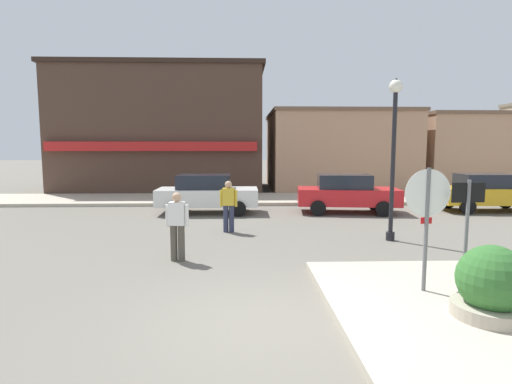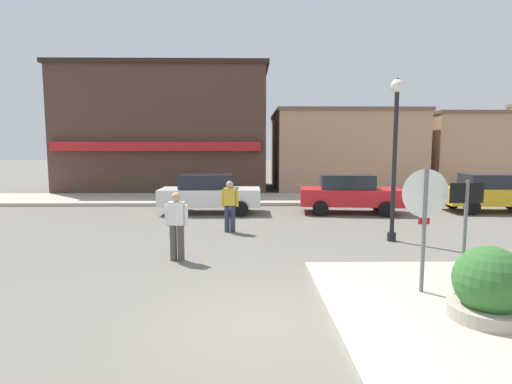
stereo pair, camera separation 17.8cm
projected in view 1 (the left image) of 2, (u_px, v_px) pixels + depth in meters
The scene contains 14 objects.
ground_plane at pixel (268, 325), 5.97m from camera, with size 160.00×160.00×0.00m, color #6B665B.
kerb_far at pixel (250, 199), 20.03m from camera, with size 80.00×4.00×0.15m, color #B7AD99.
stop_sign at pixel (427, 213), 6.84m from camera, with size 0.82×0.09×2.30m.
one_way_sign at pixel (467, 225), 6.82m from camera, with size 0.60×0.07×2.10m.
planter at pixel (492, 290), 5.86m from camera, with size 1.10×1.10×1.23m.
lamp_post at pixel (394, 136), 11.07m from camera, with size 0.36×0.36×4.54m.
parked_car_nearest at pixel (207, 193), 16.05m from camera, with size 4.00×1.88×1.56m.
parked_car_second at pixel (347, 193), 16.15m from camera, with size 4.17×2.22×1.56m.
parked_car_third at pixel (487, 192), 16.52m from camera, with size 4.09×2.05×1.56m.
pedestrian_crossing_near at pixel (229, 205), 12.41m from camera, with size 0.56×0.25×1.61m.
pedestrian_crossing_far at pixel (177, 224), 9.26m from camera, with size 0.56×0.26×1.61m.
building_corner_shop at pixel (166, 131), 25.19m from camera, with size 12.23×8.05×7.35m.
building_storefront_left_near at pixel (335, 151), 25.96m from camera, with size 8.57×8.15×4.85m.
building_storefront_left_mid at pixel (451, 152), 26.10m from camera, with size 5.76×7.24×4.72m.
Camera 1 is at (-0.38, -5.70, 2.64)m, focal length 28.00 mm.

